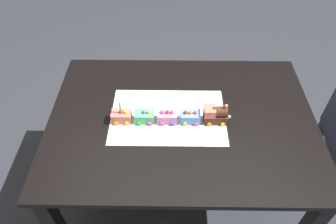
# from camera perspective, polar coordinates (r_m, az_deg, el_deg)

# --- Properties ---
(ground_plane) EXTENTS (8.00, 8.00, 0.00)m
(ground_plane) POSITION_cam_1_polar(r_m,az_deg,el_deg) (2.25, 1.93, -14.02)
(ground_plane) COLOR #2D3038
(dining_table) EXTENTS (1.40, 1.00, 0.74)m
(dining_table) POSITION_cam_1_polar(r_m,az_deg,el_deg) (1.73, 2.45, -3.53)
(dining_table) COLOR black
(dining_table) RESTS_ON ground
(cake_board) EXTENTS (0.60, 0.40, 0.00)m
(cake_board) POSITION_cam_1_polar(r_m,az_deg,el_deg) (1.65, -0.00, -0.77)
(cake_board) COLOR silver
(cake_board) RESTS_ON dining_table
(cake_locomotive) EXTENTS (0.14, 0.08, 0.12)m
(cake_locomotive) POSITION_cam_1_polar(r_m,az_deg,el_deg) (1.61, 8.68, -0.49)
(cake_locomotive) COLOR #472816
(cake_locomotive) RESTS_ON cake_board
(cake_car_gondola_sky_blue) EXTENTS (0.10, 0.08, 0.07)m
(cake_car_gondola_sky_blue) POSITION_cam_1_polar(r_m,az_deg,el_deg) (1.61, 4.06, -0.88)
(cake_car_gondola_sky_blue) COLOR #669EEA
(cake_car_gondola_sky_blue) RESTS_ON cake_board
(cake_car_hopper_bubblegum) EXTENTS (0.10, 0.08, 0.07)m
(cake_car_hopper_bubblegum) POSITION_cam_1_polar(r_m,az_deg,el_deg) (1.61, -0.14, -0.84)
(cake_car_hopper_bubblegum) COLOR pink
(cake_car_hopper_bubblegum) RESTS_ON cake_board
(cake_car_tanker_mint_green) EXTENTS (0.10, 0.08, 0.07)m
(cake_car_tanker_mint_green) POSITION_cam_1_polar(r_m,az_deg,el_deg) (1.61, -4.31, -0.82)
(cake_car_tanker_mint_green) COLOR #59CC7A
(cake_car_tanker_mint_green) RESTS_ON cake_board
(cake_car_caboose_coral) EXTENTS (0.10, 0.08, 0.07)m
(cake_car_caboose_coral) POSITION_cam_1_polar(r_m,az_deg,el_deg) (1.63, -8.46, -0.77)
(cake_car_caboose_coral) COLOR #F27260
(cake_car_caboose_coral) RESTS_ON cake_board
(birthday_candle) EXTENTS (0.01, 0.01, 0.07)m
(birthday_candle) POSITION_cam_1_polar(r_m,az_deg,el_deg) (1.57, -8.73, 1.09)
(birthday_candle) COLOR #66D872
(birthday_candle) RESTS_ON cake_car_caboose_coral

